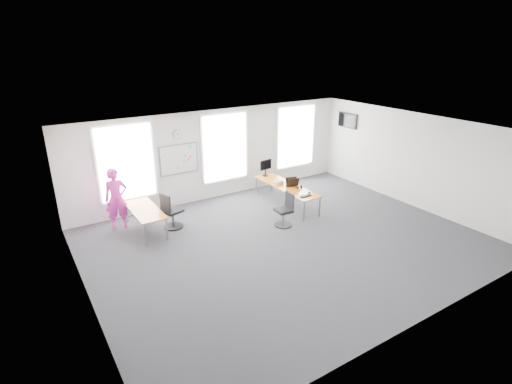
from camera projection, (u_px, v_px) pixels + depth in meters
floor at (287, 242)px, 10.74m from camera, size 10.00×10.00×0.00m
ceiling at (290, 132)px, 9.67m from camera, size 10.00×10.00×0.00m
wall_back at (217, 154)px, 13.36m from camera, size 10.00×0.00×10.00m
wall_front at (424, 257)px, 7.05m from camera, size 10.00×0.00×10.00m
wall_left at (80, 239)px, 7.70m from camera, size 0.00×10.00×10.00m
wall_right at (414, 160)px, 12.71m from camera, size 0.00×10.00×10.00m
window_left at (126, 163)px, 11.76m from camera, size 1.60×0.06×2.20m
window_mid at (225, 148)px, 13.41m from camera, size 1.60×0.06×2.20m
window_right at (296, 137)px, 14.91m from camera, size 1.60×0.06×2.20m
desk_right at (286, 187)px, 12.95m from camera, size 0.74×2.76×0.67m
desk_left at (145, 211)px, 11.17m from camera, size 0.72×1.81×0.66m
chair_right at (285, 211)px, 11.58m from camera, size 0.52×0.52×0.98m
chair_left at (171, 213)px, 11.39m from camera, size 0.60×0.59×1.07m
person at (116, 199)px, 11.29m from camera, size 0.68×0.47×1.78m
whiteboard at (179, 159)px, 12.64m from camera, size 1.20×0.03×0.90m
wall_clock at (177, 134)px, 12.35m from camera, size 0.30×0.04×0.30m
tv at (348, 120)px, 14.76m from camera, size 0.06×0.90×0.55m
keyboard at (306, 196)px, 12.04m from camera, size 0.43×0.20×0.02m
mouse at (309, 192)px, 12.29m from camera, size 0.10×0.13×0.04m
lens_cap at (300, 191)px, 12.46m from camera, size 0.08×0.08×0.01m
headphones at (300, 187)px, 12.65m from camera, size 0.17×0.09×0.10m
laptop_sleeve at (292, 182)px, 12.77m from camera, size 0.39×0.29×0.31m
paper_stack at (278, 182)px, 13.06m from camera, size 0.35×0.29×0.11m
monitor at (266, 166)px, 13.72m from camera, size 0.51×0.21×0.57m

